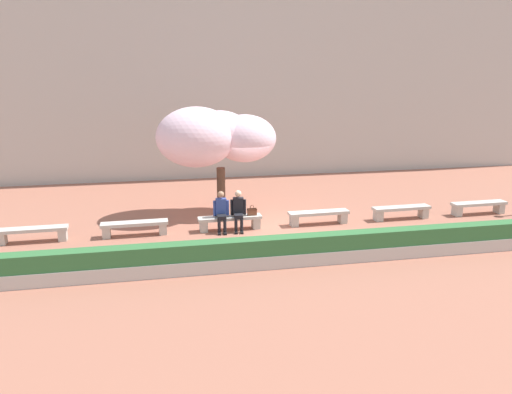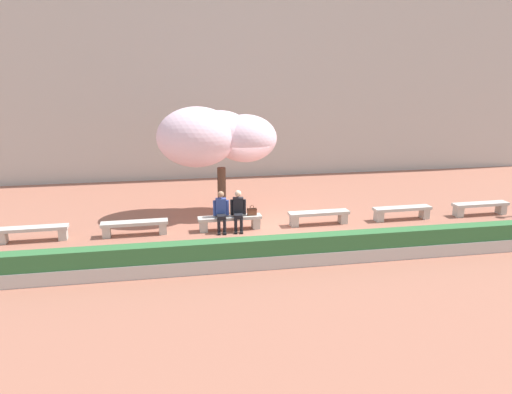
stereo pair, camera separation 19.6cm
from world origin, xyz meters
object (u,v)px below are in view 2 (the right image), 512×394
object	(u,v)px
stone_bench_west_end	(33,231)
stone_bench_far_east	(480,207)
stone_bench_near_east	(319,216)
person_seated_right	(238,209)
stone_bench_east_end	(402,211)
stone_bench_center	(230,220)
cherry_tree_main	(215,137)
person_seated_left	(221,210)
stone_bench_near_west	(135,226)
handbag	(252,211)

from	to	relation	value
stone_bench_west_end	stone_bench_far_east	world-z (taller)	same
stone_bench_west_end	stone_bench_near_east	bearing A→B (deg)	0.00
person_seated_right	stone_bench_far_east	bearing A→B (deg)	0.35
stone_bench_near_east	stone_bench_east_end	bearing A→B (deg)	0.00
stone_bench_center	cherry_tree_main	distance (m)	3.16
stone_bench_center	person_seated_left	xyz separation A→B (m)	(-0.28, -0.05, 0.39)
stone_bench_near_west	person_seated_left	world-z (taller)	person_seated_left
person_seated_right	stone_bench_west_end	bearing A→B (deg)	179.52
stone_bench_near_east	person_seated_left	xyz separation A→B (m)	(-3.28, -0.05, 0.39)
stone_bench_far_east	handbag	size ratio (longest dim) A/B	6.08
stone_bench_east_end	handbag	bearing A→B (deg)	-180.00
stone_bench_near_west	stone_bench_far_east	world-z (taller)	same
stone_bench_near_east	person_seated_left	size ratio (longest dim) A/B	1.60
person_seated_right	handbag	bearing A→B (deg)	6.55
stone_bench_far_east	handbag	distance (m)	8.27
stone_bench_far_east	cherry_tree_main	size ratio (longest dim) A/B	0.49
stone_bench_west_end	stone_bench_east_end	xyz separation A→B (m)	(11.99, 0.00, 0.00)
handbag	cherry_tree_main	xyz separation A→B (m)	(-0.93, 1.98, 2.19)
handbag	person_seated_left	bearing A→B (deg)	-176.99
handbag	stone_bench_near_east	bearing A→B (deg)	0.00
stone_bench_near_east	person_seated_left	world-z (taller)	person_seated_left
person_seated_left	handbag	distance (m)	1.02
stone_bench_east_end	person_seated_left	bearing A→B (deg)	-179.51
stone_bench_far_east	person_seated_right	world-z (taller)	person_seated_right
person_seated_right	handbag	size ratio (longest dim) A/B	3.81
stone_bench_center	person_seated_right	world-z (taller)	person_seated_right
stone_bench_west_end	stone_bench_far_east	size ratio (longest dim) A/B	1.00
stone_bench_west_end	handbag	size ratio (longest dim) A/B	6.08
stone_bench_east_end	stone_bench_far_east	distance (m)	3.00
stone_bench_near_west	stone_bench_east_end	world-z (taller)	same
stone_bench_center	stone_bench_near_east	size ratio (longest dim) A/B	1.00
stone_bench_west_end	handbag	bearing A→B (deg)	-0.00
stone_bench_west_end	stone_bench_east_end	world-z (taller)	same
person_seated_right	cherry_tree_main	xyz separation A→B (m)	(-0.47, 2.03, 2.07)
stone_bench_east_end	handbag	xyz separation A→B (m)	(-5.27, -0.00, 0.27)
cherry_tree_main	handbag	bearing A→B (deg)	-64.86
stone_bench_near_west	stone_bench_east_end	size ratio (longest dim) A/B	1.00
stone_bench_far_east	person_seated_right	distance (m)	8.73
person_seated_right	cherry_tree_main	bearing A→B (deg)	102.98
person_seated_left	person_seated_right	size ratio (longest dim) A/B	1.00
stone_bench_west_end	cherry_tree_main	world-z (taller)	cherry_tree_main
stone_bench_far_east	person_seated_right	size ratio (longest dim) A/B	1.60
stone_bench_west_end	stone_bench_center	size ratio (longest dim) A/B	1.00
stone_bench_near_west	stone_bench_far_east	xyz separation A→B (m)	(11.99, 0.00, 0.00)
person_seated_left	cherry_tree_main	size ratio (longest dim) A/B	0.31
stone_bench_near_west	person_seated_left	xyz separation A→B (m)	(2.71, -0.05, 0.39)
stone_bench_near_east	person_seated_left	distance (m)	3.31
person_seated_left	stone_bench_center	bearing A→B (deg)	10.64
stone_bench_near_west	cherry_tree_main	size ratio (longest dim) A/B	0.49
stone_bench_near_west	stone_bench_near_east	distance (m)	6.00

